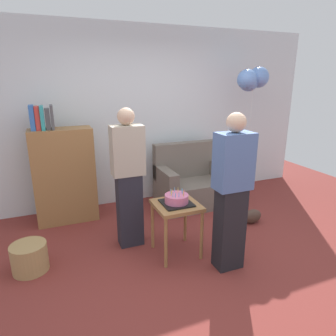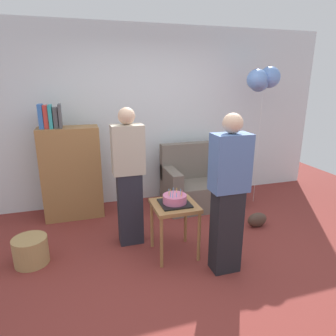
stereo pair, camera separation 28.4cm
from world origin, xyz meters
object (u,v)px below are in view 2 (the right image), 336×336
at_px(wicker_basket, 31,251).
at_px(handbag, 257,220).
at_px(bookshelf, 71,171).
at_px(balloon_bunch, 262,79).
at_px(birthday_cake, 175,200).
at_px(person_holding_cake, 228,195).
at_px(side_table, 175,212).
at_px(person_blowing_candles, 129,177).
at_px(couch, 199,184).

bearing_deg(wicker_basket, handbag, 0.34).
bearing_deg(bookshelf, balloon_bunch, -4.58).
bearing_deg(bookshelf, birthday_cake, -51.25).
distance_m(birthday_cake, person_holding_cake, 0.62).
bearing_deg(handbag, person_holding_cake, -140.27).
distance_m(side_table, person_blowing_candles, 0.67).
distance_m(person_blowing_candles, balloon_bunch, 2.52).
relative_size(couch, balloon_bunch, 0.52).
bearing_deg(balloon_bunch, person_holding_cake, -130.16).
bearing_deg(wicker_basket, balloon_bunch, 14.78).
xyz_separation_m(bookshelf, birthday_cake, (1.09, -1.35, -0.02)).
height_order(side_table, person_blowing_candles, person_blowing_candles).
xyz_separation_m(birthday_cake, person_holding_cake, (0.41, -0.43, 0.17)).
height_order(birthday_cake, wicker_basket, birthday_cake).
height_order(birthday_cake, handbag, birthday_cake).
height_order(bookshelf, side_table, bookshelf).
height_order(person_holding_cake, wicker_basket, person_holding_cake).
distance_m(person_holding_cake, handbag, 1.34).
relative_size(couch, person_holding_cake, 0.67).
bearing_deg(side_table, handbag, 12.61).
bearing_deg(person_holding_cake, bookshelf, -46.16).
bearing_deg(couch, side_table, -123.17).
xyz_separation_m(bookshelf, balloon_bunch, (2.81, -0.22, 1.23)).
bearing_deg(birthday_cake, person_holding_cake, -46.37).
relative_size(birthday_cake, person_holding_cake, 0.20).
bearing_deg(wicker_basket, side_table, -9.84).
distance_m(couch, handbag, 1.07).
distance_m(person_blowing_candles, handbag, 1.85).
bearing_deg(birthday_cake, person_blowing_candles, 136.76).
bearing_deg(couch, handbag, -63.06).
xyz_separation_m(person_blowing_candles, wicker_basket, (-1.11, -0.13, -0.68)).
height_order(couch, wicker_basket, couch).
distance_m(wicker_basket, balloon_bunch, 3.81).
bearing_deg(handbag, bookshelf, 155.57).
distance_m(side_table, wicker_basket, 1.60).
bearing_deg(balloon_bunch, handbag, -118.38).
distance_m(couch, balloon_bunch, 1.83).
height_order(birthday_cake, person_blowing_candles, person_blowing_candles).
bearing_deg(side_table, person_blowing_candles, 136.76).
height_order(couch, person_blowing_candles, person_blowing_candles).
bearing_deg(birthday_cake, balloon_bunch, 33.20).
relative_size(bookshelf, side_table, 2.64).
height_order(couch, handbag, couch).
distance_m(side_table, balloon_bunch, 2.49).
xyz_separation_m(couch, birthday_cake, (-0.79, -1.22, 0.32)).
height_order(handbag, balloon_bunch, balloon_bunch).
distance_m(wicker_basket, handbag, 2.81).
xyz_separation_m(person_holding_cake, wicker_basket, (-1.95, 0.70, -0.68)).
height_order(person_holding_cake, handbag, person_holding_cake).
bearing_deg(wicker_basket, bookshelf, 67.37).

